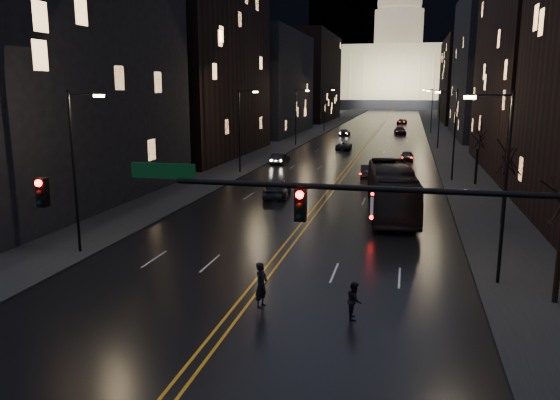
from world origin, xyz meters
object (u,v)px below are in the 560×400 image
Objects in this scene: traffic_signal at (380,225)px; pedestrian_b at (354,300)px; oncoming_car_a at (277,188)px; receding_car_a at (368,172)px; bus at (391,190)px; oncoming_car_b at (280,159)px; pedestrian_a at (261,285)px.

pedestrian_b is at bearing 103.10° from traffic_signal.
oncoming_car_a is 1.22× the size of receding_car_a.
oncoming_car_a is 13.74m from receding_car_a.
receding_car_a is at bearing -3.16° from pedestrian_b.
bus is (-0.32, 23.95, -3.31)m from traffic_signal.
oncoming_car_a reaches higher than receding_car_a.
oncoming_car_b is 1.01× the size of receding_car_a.
oncoming_car_a is 20.77m from oncoming_car_b.
pedestrian_a is at bearing 79.44° from pedestrian_b.
traffic_signal is at bearing -94.98° from bus.
oncoming_car_b is (-14.41, 48.32, -4.42)m from traffic_signal.
oncoming_car_b is at bearing 139.01° from receding_car_a.
traffic_signal reaches higher than receding_car_a.
pedestrian_a reaches higher than oncoming_car_b.
oncoming_car_b is (-4.49, 20.28, -0.17)m from oncoming_car_a.
traffic_signal is 40.41m from receding_car_a.
traffic_signal is 6.51m from pedestrian_b.
pedestrian_b is (13.31, -43.59, 0.09)m from oncoming_car_b.
pedestrian_b reaches higher than receding_car_a.
bus is 16.39m from receding_car_a.
bus is 3.15× the size of receding_car_a.
traffic_signal reaches higher than oncoming_car_b.
oncoming_car_a is 2.53× the size of pedestrian_a.
bus is 10.47m from oncoming_car_a.
oncoming_car_b reaches higher than receding_car_a.
bus is 19.26m from pedestrian_b.
oncoming_car_b is 13.92m from receding_car_a.
oncoming_car_b is 2.10× the size of pedestrian_a.
oncoming_car_b is at bearing 114.27° from bus.
bus reaches higher than oncoming_car_b.
traffic_signal is at bearing -120.69° from pedestrian_a.
pedestrian_b is at bearing -98.07° from bus.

